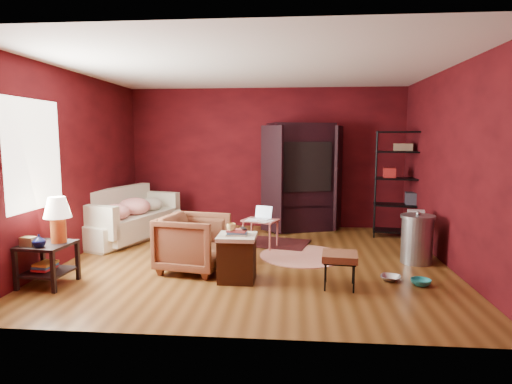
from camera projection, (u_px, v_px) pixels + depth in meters
The scene contains 18 objects.
room at pixel (252, 166), 6.19m from camera, with size 5.54×5.04×2.84m.
sofa at pixel (129, 217), 7.64m from camera, with size 2.07×0.61×0.81m, color beige.
armchair at pixel (193, 240), 5.83m from camera, with size 0.83×0.78×0.85m, color black.
pet_bowl_steel at pixel (391, 271), 5.45m from camera, with size 0.26×0.06×0.26m, color #B3B5BA.
pet_bowl_turquoise at pixel (421, 276), 5.27m from camera, with size 0.24×0.08×0.24m, color #25ABAF.
vase at pixel (39, 241), 5.06m from camera, with size 0.15×0.16×0.15m, color #0C123E.
mug at pixel (231, 226), 5.34m from camera, with size 0.12×0.09×0.12m, color #E5C770.
side_table at pixel (52, 232), 5.26m from camera, with size 0.60×0.60×1.09m.
sofa_cushions at pixel (129, 216), 7.67m from camera, with size 1.30×2.14×0.84m.
hamper at pixel (237, 257), 5.44m from camera, with size 0.48×0.48×0.68m.
footstool at pixel (340, 258), 5.17m from camera, with size 0.46×0.46×0.43m.
rug_round at pixel (303, 256), 6.60m from camera, with size 1.55×1.55×0.01m.
rug_oriental at pixel (273, 243), 7.38m from camera, with size 1.34×1.05×0.01m.
laptop_desk at pixel (261, 222), 7.07m from camera, with size 0.65×0.56×0.68m.
tv_armoire at pixel (301, 175), 8.35m from camera, with size 1.57×1.17×2.09m.
wire_shelving at pixel (402, 179), 7.74m from camera, with size 1.00×0.56×1.94m.
small_stand at pixel (416, 222), 6.54m from camera, with size 0.43×0.43×0.71m.
trash_can at pixel (417, 239), 6.20m from camera, with size 0.63×0.63×0.76m.
Camera 1 is at (0.56, -6.17, 1.82)m, focal length 30.00 mm.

